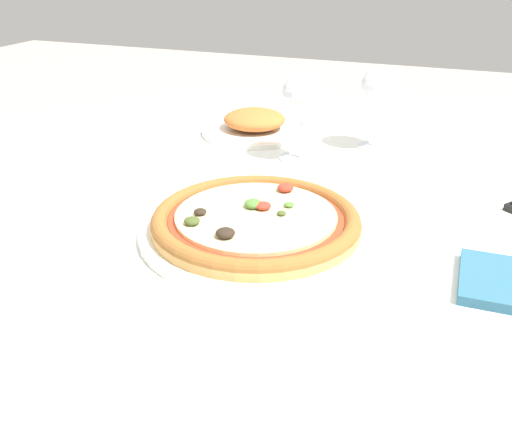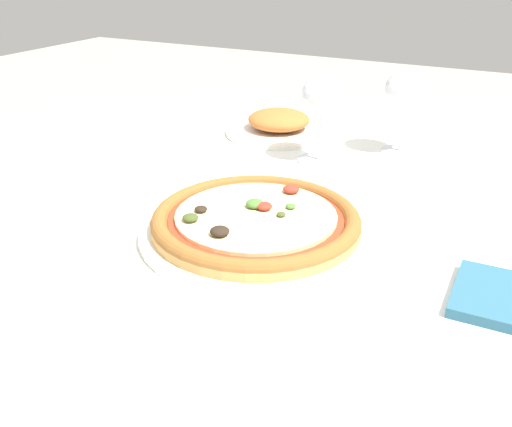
{
  "view_description": "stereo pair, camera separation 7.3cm",
  "coord_description": "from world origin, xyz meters",
  "px_view_note": "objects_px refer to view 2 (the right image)",
  "views": [
    {
      "loc": [
        0.13,
        -0.74,
        1.07
      ],
      "look_at": [
        -0.11,
        -0.12,
        0.76
      ],
      "focal_mm": 40.0,
      "sensor_mm": 36.0,
      "label": 1
    },
    {
      "loc": [
        0.19,
        -0.71,
        1.07
      ],
      "look_at": [
        -0.11,
        -0.12,
        0.76
      ],
      "focal_mm": 40.0,
      "sensor_mm": 36.0,
      "label": 2
    }
  ],
  "objects_px": {
    "dining_table": "(361,264)",
    "side_plate": "(279,125)",
    "wine_glass_far_right": "(322,101)",
    "pizza_plate": "(256,223)",
    "wine_glass_far_left": "(407,95)"
  },
  "relations": [
    {
      "from": "pizza_plate",
      "to": "wine_glass_far_right",
      "type": "bearing_deg",
      "value": 95.73
    },
    {
      "from": "wine_glass_far_left",
      "to": "wine_glass_far_right",
      "type": "bearing_deg",
      "value": -135.8
    },
    {
      "from": "pizza_plate",
      "to": "side_plate",
      "type": "distance_m",
      "value": 0.44
    },
    {
      "from": "pizza_plate",
      "to": "side_plate",
      "type": "xyz_separation_m",
      "value": [
        -0.16,
        0.41,
        0.0
      ]
    },
    {
      "from": "side_plate",
      "to": "pizza_plate",
      "type": "bearing_deg",
      "value": -68.54
    },
    {
      "from": "wine_glass_far_right",
      "to": "side_plate",
      "type": "distance_m",
      "value": 0.19
    },
    {
      "from": "dining_table",
      "to": "side_plate",
      "type": "bearing_deg",
      "value": 133.36
    },
    {
      "from": "dining_table",
      "to": "pizza_plate",
      "type": "height_order",
      "value": "pizza_plate"
    },
    {
      "from": "pizza_plate",
      "to": "side_plate",
      "type": "relative_size",
      "value": 1.44
    },
    {
      "from": "dining_table",
      "to": "wine_glass_far_right",
      "type": "bearing_deg",
      "value": 128.59
    },
    {
      "from": "wine_glass_far_right",
      "to": "wine_glass_far_left",
      "type": "bearing_deg",
      "value": 44.2
    },
    {
      "from": "dining_table",
      "to": "side_plate",
      "type": "distance_m",
      "value": 0.41
    },
    {
      "from": "dining_table",
      "to": "pizza_plate",
      "type": "xyz_separation_m",
      "value": [
        -0.11,
        -0.12,
        0.09
      ]
    },
    {
      "from": "wine_glass_far_right",
      "to": "side_plate",
      "type": "xyz_separation_m",
      "value": [
        -0.13,
        0.11,
        -0.09
      ]
    },
    {
      "from": "wine_glass_far_right",
      "to": "dining_table",
      "type": "bearing_deg",
      "value": -51.41
    }
  ]
}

